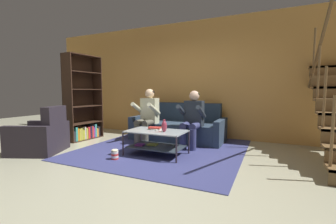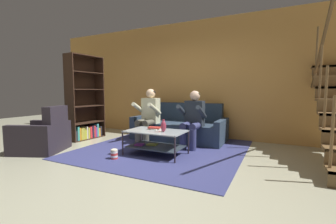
{
  "view_description": "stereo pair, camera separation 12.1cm",
  "coord_description": "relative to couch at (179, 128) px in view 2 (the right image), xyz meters",
  "views": [
    {
      "loc": [
        1.98,
        -3.08,
        1.15
      ],
      "look_at": [
        0.19,
        0.85,
        0.75
      ],
      "focal_mm": 24.0,
      "sensor_mm": 36.0,
      "label": 1
    },
    {
      "loc": [
        2.09,
        -3.03,
        1.15
      ],
      "look_at": [
        0.19,
        0.85,
        0.75
      ],
      "focal_mm": 24.0,
      "sensor_mm": 36.0,
      "label": 2
    }
  ],
  "objects": [
    {
      "name": "ground",
      "position": [
        -0.0,
        -1.84,
        -0.28
      ],
      "size": [
        16.8,
        16.8,
        0.0
      ],
      "primitive_type": "plane",
      "color": "#ABAA8D"
    },
    {
      "name": "back_partition",
      "position": [
        -0.0,
        0.62,
        1.17
      ],
      "size": [
        8.4,
        0.12,
        2.9
      ],
      "primitive_type": "cube",
      "color": "#D5964A",
      "rests_on": "ground"
    },
    {
      "name": "couch",
      "position": [
        0.0,
        0.0,
        0.0
      ],
      "size": [
        2.16,
        0.92,
        0.87
      ],
      "color": "#2C3C50",
      "rests_on": "ground"
    },
    {
      "name": "person_seated_left",
      "position": [
        -0.53,
        -0.54,
        0.37
      ],
      "size": [
        0.5,
        0.58,
        1.21
      ],
      "color": "#545244",
      "rests_on": "ground"
    },
    {
      "name": "person_seated_right",
      "position": [
        0.53,
        -0.55,
        0.35
      ],
      "size": [
        0.5,
        0.58,
        1.17
      ],
      "color": "navy",
      "rests_on": "ground"
    },
    {
      "name": "coffee_table",
      "position": [
        0.12,
        -1.38,
        0.01
      ],
      "size": [
        1.06,
        0.63,
        0.45
      ],
      "color": "#AFBABE",
      "rests_on": "ground"
    },
    {
      "name": "area_rug",
      "position": [
        0.06,
        -0.82,
        -0.28
      ],
      "size": [
        3.06,
        3.33,
        0.01
      ],
      "color": "navy",
      "rests_on": "ground"
    },
    {
      "name": "vase",
      "position": [
        0.31,
        -1.43,
        0.27
      ],
      "size": [
        0.09,
        0.09,
        0.22
      ],
      "color": "#922C41",
      "rests_on": "coffee_table"
    },
    {
      "name": "book_stack",
      "position": [
        0.05,
        -1.29,
        0.19
      ],
      "size": [
        0.24,
        0.18,
        0.05
      ],
      "color": "silver",
      "rests_on": "coffee_table"
    },
    {
      "name": "bookshelf",
      "position": [
        -2.12,
        -0.9,
        0.44
      ],
      "size": [
        0.42,
        0.92,
        2.0
      ],
      "color": "#352217",
      "rests_on": "ground"
    },
    {
      "name": "armchair",
      "position": [
        -1.95,
        -2.13,
        0.01
      ],
      "size": [
        1.07,
        1.07,
        0.87
      ],
      "color": "#27222A",
      "rests_on": "ground"
    },
    {
      "name": "popcorn_tub",
      "position": [
        -0.38,
        -1.93,
        -0.19
      ],
      "size": [
        0.12,
        0.12,
        0.18
      ],
      "color": "red",
      "rests_on": "ground"
    }
  ]
}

